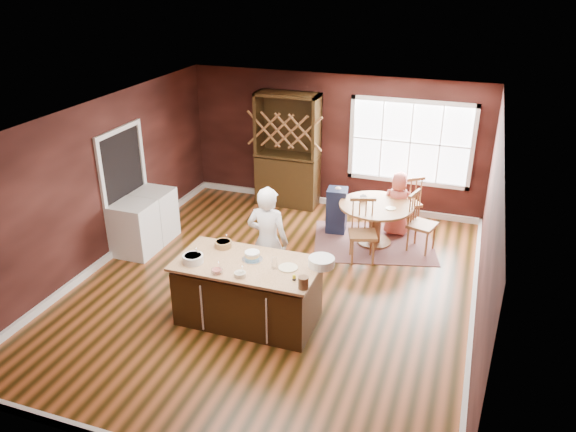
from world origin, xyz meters
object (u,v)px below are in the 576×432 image
object	(u,v)px
kitchen_island	(248,293)
chair_south	(363,232)
dining_table	(376,216)
layer_cake	(252,256)
high_chair	(337,209)
dryer	(155,214)
seated_woman	(398,204)
washer	(135,229)
toddler	(340,189)
baker	(268,242)
chair_north	(407,201)
chair_east	(423,223)
hutch	(288,150)

from	to	relation	value
kitchen_island	chair_south	size ratio (longest dim) A/B	1.81
dining_table	layer_cake	world-z (taller)	layer_cake
dining_table	high_chair	bearing A→B (deg)	163.10
kitchen_island	dryer	size ratio (longest dim) A/B	2.12
kitchen_island	dryer	world-z (taller)	dryer
seated_woman	washer	world-z (taller)	seated_woman
toddler	seated_woman	bearing A→B (deg)	8.15
layer_cake	kitchen_island	bearing A→B (deg)	-107.82
kitchen_island	baker	world-z (taller)	baker
dining_table	chair_north	distance (m)	0.96
chair_east	hutch	distance (m)	3.20
seated_woman	baker	bearing A→B (deg)	60.56
chair_north	hutch	xyz separation A→B (m)	(-2.49, 0.33, 0.62)
chair_east	chair_north	size ratio (longest dim) A/B	0.99
chair_north	dryer	bearing A→B (deg)	-10.93
chair_east	washer	distance (m)	4.95
kitchen_island	washer	bearing A→B (deg)	155.35
chair_east	seated_woman	world-z (taller)	seated_woman
chair_south	dryer	xyz separation A→B (m)	(-3.74, -0.39, -0.08)
layer_cake	seated_woman	xyz separation A→B (m)	(1.48, 3.34, -0.37)
toddler	washer	xyz separation A→B (m)	(-3.07, -2.10, -0.34)
dining_table	hutch	distance (m)	2.47
chair_east	toddler	world-z (taller)	chair_east
dining_table	chair_south	distance (m)	0.73
washer	kitchen_island	bearing A→B (deg)	-24.65
baker	dryer	size ratio (longest dim) A/B	1.88
seated_woman	washer	xyz separation A→B (m)	(-4.13, -2.25, -0.14)
chair_south	toddler	bearing A→B (deg)	104.55
layer_cake	seated_woman	bearing A→B (deg)	66.07
baker	layer_cake	size ratio (longest dim) A/B	6.03
kitchen_island	high_chair	distance (m)	3.21
dining_table	layer_cake	bearing A→B (deg)	-112.47
dining_table	washer	size ratio (longest dim) A/B	1.41
seated_woman	layer_cake	bearing A→B (deg)	66.04
chair_east	high_chair	xyz separation A→B (m)	(-1.59, 0.26, -0.09)
dryer	layer_cake	bearing A→B (deg)	-33.23
dining_table	hutch	bearing A→B (deg)	150.18
chair_north	washer	world-z (taller)	chair_north
toddler	dryer	xyz separation A→B (m)	(-3.07, -1.46, -0.35)
high_chair	toddler	size ratio (longest dim) A/B	3.42
high_chair	chair_east	bearing A→B (deg)	-15.91
seated_woman	high_chair	distance (m)	1.12
chair_south	toddler	xyz separation A→B (m)	(-0.68, 1.07, 0.27)
chair_north	dryer	distance (m)	4.68
baker	dryer	bearing A→B (deg)	-23.55
chair_south	hutch	distance (m)	2.83
washer	hutch	bearing A→B (deg)	59.29
baker	high_chair	size ratio (longest dim) A/B	1.96
toddler	washer	world-z (taller)	toddler
dining_table	dryer	bearing A→B (deg)	-163.74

